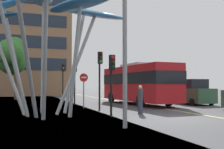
{
  "coord_description": "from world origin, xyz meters",
  "views": [
    {
      "loc": [
        -7.77,
        -11.83,
        1.7
      ],
      "look_at": [
        -0.91,
        7.82,
        2.5
      ],
      "focal_mm": 43.25,
      "sensor_mm": 36.0,
      "label": 1
    }
  ],
  "objects_px": {
    "car_parked_far": "(156,92)",
    "traffic_light_island_mid": "(75,74)",
    "car_parked_mid": "(192,93)",
    "no_entry_sign": "(84,85)",
    "street_lamp": "(133,3)",
    "traffic_light_kerb_near": "(112,72)",
    "car_side_street": "(127,90)",
    "traffic_light_kerb_far": "(100,68)",
    "traffic_light_opposite": "(63,74)",
    "leaf_sculpture": "(42,9)",
    "pedestrian": "(140,100)",
    "red_bus": "(138,82)"
  },
  "relations": [
    {
      "from": "car_parked_far",
      "to": "traffic_light_island_mid",
      "type": "bearing_deg",
      "value": -159.49
    },
    {
      "from": "car_parked_mid",
      "to": "no_entry_sign",
      "type": "xyz_separation_m",
      "value": [
        -9.9,
        -1.0,
        0.66
      ]
    },
    {
      "from": "traffic_light_island_mid",
      "to": "street_lamp",
      "type": "relative_size",
      "value": 0.46
    },
    {
      "from": "traffic_light_kerb_near",
      "to": "car_side_street",
      "type": "height_order",
      "value": "traffic_light_kerb_near"
    },
    {
      "from": "traffic_light_kerb_near",
      "to": "traffic_light_kerb_far",
      "type": "height_order",
      "value": "traffic_light_kerb_far"
    },
    {
      "from": "traffic_light_opposite",
      "to": "no_entry_sign",
      "type": "height_order",
      "value": "traffic_light_opposite"
    },
    {
      "from": "leaf_sculpture",
      "to": "car_parked_mid",
      "type": "height_order",
      "value": "leaf_sculpture"
    },
    {
      "from": "traffic_light_kerb_far",
      "to": "no_entry_sign",
      "type": "relative_size",
      "value": 1.55
    },
    {
      "from": "traffic_light_opposite",
      "to": "pedestrian",
      "type": "relative_size",
      "value": 2.34
    },
    {
      "from": "leaf_sculpture",
      "to": "car_parked_far",
      "type": "xyz_separation_m",
      "value": [
        13.2,
        11.02,
        -5.05
      ]
    },
    {
      "from": "traffic_light_kerb_far",
      "to": "red_bus",
      "type": "bearing_deg",
      "value": 41.98
    },
    {
      "from": "traffic_light_opposite",
      "to": "street_lamp",
      "type": "bearing_deg",
      "value": -90.65
    },
    {
      "from": "traffic_light_kerb_far",
      "to": "car_side_street",
      "type": "height_order",
      "value": "traffic_light_kerb_far"
    },
    {
      "from": "traffic_light_island_mid",
      "to": "street_lamp",
      "type": "xyz_separation_m",
      "value": [
        -0.25,
        -13.0,
        2.39
      ]
    },
    {
      "from": "car_parked_far",
      "to": "street_lamp",
      "type": "relative_size",
      "value": 0.56
    },
    {
      "from": "red_bus",
      "to": "pedestrian",
      "type": "bearing_deg",
      "value": -113.88
    },
    {
      "from": "traffic_light_opposite",
      "to": "car_parked_mid",
      "type": "bearing_deg",
      "value": -43.34
    },
    {
      "from": "traffic_light_island_mid",
      "to": "traffic_light_kerb_near",
      "type": "bearing_deg",
      "value": -89.67
    },
    {
      "from": "red_bus",
      "to": "no_entry_sign",
      "type": "bearing_deg",
      "value": -154.84
    },
    {
      "from": "traffic_light_island_mid",
      "to": "no_entry_sign",
      "type": "xyz_separation_m",
      "value": [
        -0.16,
        -3.97,
        -0.95
      ]
    },
    {
      "from": "traffic_light_island_mid",
      "to": "traffic_light_opposite",
      "type": "xyz_separation_m",
      "value": [
        -0.03,
        6.26,
        0.2
      ]
    },
    {
      "from": "traffic_light_kerb_far",
      "to": "traffic_light_opposite",
      "type": "xyz_separation_m",
      "value": [
        -0.57,
        11.96,
        0.01
      ]
    },
    {
      "from": "car_parked_mid",
      "to": "pedestrian",
      "type": "bearing_deg",
      "value": -143.71
    },
    {
      "from": "red_bus",
      "to": "street_lamp",
      "type": "distance_m",
      "value": 13.24
    },
    {
      "from": "traffic_light_kerb_near",
      "to": "car_side_street",
      "type": "xyz_separation_m",
      "value": [
        9.39,
        20.63,
        -1.42
      ]
    },
    {
      "from": "car_parked_mid",
      "to": "red_bus",
      "type": "bearing_deg",
      "value": 160.42
    },
    {
      "from": "traffic_light_kerb_far",
      "to": "car_parked_mid",
      "type": "xyz_separation_m",
      "value": [
        9.21,
        2.73,
        -1.8
      ]
    },
    {
      "from": "traffic_light_kerb_near",
      "to": "red_bus",
      "type": "bearing_deg",
      "value": 57.01
    },
    {
      "from": "traffic_light_kerb_far",
      "to": "car_parked_far",
      "type": "xyz_separation_m",
      "value": [
        9.29,
        9.37,
        -1.88
      ]
    },
    {
      "from": "red_bus",
      "to": "pedestrian",
      "type": "xyz_separation_m",
      "value": [
        -3.16,
        -7.15,
        -1.1
      ]
    },
    {
      "from": "leaf_sculpture",
      "to": "traffic_light_kerb_near",
      "type": "height_order",
      "value": "leaf_sculpture"
    },
    {
      "from": "leaf_sculpture",
      "to": "traffic_light_opposite",
      "type": "xyz_separation_m",
      "value": [
        3.33,
        13.61,
        -3.15
      ]
    },
    {
      "from": "traffic_light_island_mid",
      "to": "no_entry_sign",
      "type": "distance_m",
      "value": 4.08
    },
    {
      "from": "traffic_light_opposite",
      "to": "red_bus",
      "type": "bearing_deg",
      "value": -55.03
    },
    {
      "from": "no_entry_sign",
      "to": "traffic_light_island_mid",
      "type": "bearing_deg",
      "value": 87.74
    },
    {
      "from": "traffic_light_kerb_far",
      "to": "pedestrian",
      "type": "distance_m",
      "value": 3.82
    },
    {
      "from": "leaf_sculpture",
      "to": "car_parked_far",
      "type": "distance_m",
      "value": 17.92
    },
    {
      "from": "traffic_light_kerb_near",
      "to": "car_side_street",
      "type": "bearing_deg",
      "value": 65.51
    },
    {
      "from": "car_side_street",
      "to": "pedestrian",
      "type": "relative_size",
      "value": 2.47
    },
    {
      "from": "traffic_light_kerb_near",
      "to": "car_parked_mid",
      "type": "xyz_separation_m",
      "value": [
        9.69,
        6.53,
        -1.37
      ]
    },
    {
      "from": "leaf_sculpture",
      "to": "traffic_light_opposite",
      "type": "relative_size",
      "value": 3.0
    },
    {
      "from": "street_lamp",
      "to": "traffic_light_kerb_far",
      "type": "bearing_deg",
      "value": 83.8
    },
    {
      "from": "red_bus",
      "to": "leaf_sculpture",
      "type": "height_order",
      "value": "leaf_sculpture"
    },
    {
      "from": "red_bus",
      "to": "traffic_light_kerb_near",
      "type": "xyz_separation_m",
      "value": [
        -5.26,
        -8.11,
        0.45
      ]
    },
    {
      "from": "car_parked_far",
      "to": "traffic_light_kerb_far",
      "type": "bearing_deg",
      "value": -134.75
    },
    {
      "from": "leaf_sculpture",
      "to": "traffic_light_island_mid",
      "type": "relative_size",
      "value": 3.23
    },
    {
      "from": "leaf_sculpture",
      "to": "no_entry_sign",
      "type": "distance_m",
      "value": 6.34
    },
    {
      "from": "car_side_street",
      "to": "car_parked_mid",
      "type": "bearing_deg",
      "value": -88.79
    },
    {
      "from": "car_side_street",
      "to": "no_entry_sign",
      "type": "distance_m",
      "value": 17.9
    },
    {
      "from": "leaf_sculpture",
      "to": "traffic_light_kerb_far",
      "type": "xyz_separation_m",
      "value": [
        3.91,
        1.65,
        -3.16
      ]
    }
  ]
}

